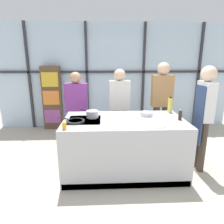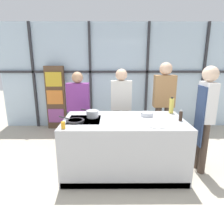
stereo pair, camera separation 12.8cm
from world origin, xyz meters
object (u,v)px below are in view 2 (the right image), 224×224
spectator_far_left (79,106)px  spectator_center_left (121,104)px  frying_pan (75,121)px  white_plate (157,126)px  mixing_bowl (147,114)px  juice_glass_near (63,125)px  oil_bottle (171,106)px  saucepan (92,114)px  chef (205,112)px  pepper_grinder (181,116)px  spectator_center_right (164,100)px

spectator_far_left → spectator_center_left: spectator_center_left is taller
frying_pan → white_plate: frying_pan is taller
mixing_bowl → juice_glass_near: size_ratio=2.11×
spectator_far_left → oil_bottle: size_ratio=5.55×
saucepan → juice_glass_near: bearing=-122.7°
chef → pepper_grinder: 0.42m
spectator_far_left → white_plate: spectator_far_left is taller
oil_bottle → pepper_grinder: (0.01, -0.48, -0.06)m
pepper_grinder → saucepan: bearing=172.1°
chef → frying_pan: (-2.09, -0.11, -0.11)m
pepper_grinder → mixing_bowl: bearing=151.8°
chef → spectator_center_right: (-0.42, 0.96, -0.00)m
spectator_far_left → spectator_center_right: (1.78, -0.00, 0.13)m
oil_bottle → juice_glass_near: bearing=-154.6°
white_plate → chef: bearing=22.2°
spectator_center_left → frying_pan: size_ratio=3.75×
mixing_bowl → juice_glass_near: 1.44m
spectator_center_right → oil_bottle: size_ratio=6.18×
juice_glass_near → oil_bottle: bearing=25.4°
spectator_center_left → white_plate: spectator_center_left is taller
saucepan → juice_glass_near: (-0.36, -0.56, -0.01)m
white_plate → pepper_grinder: (0.44, 0.29, 0.07)m
juice_glass_near → pepper_grinder: bearing=11.6°
spectator_far_left → mixing_bowl: 1.50m
spectator_center_left → spectator_center_right: 0.89m
juice_glass_near → chef: bearing=11.0°
white_plate → mixing_bowl: (-0.06, 0.55, 0.03)m
chef → saucepan: 1.84m
spectator_far_left → spectator_center_right: 1.78m
spectator_center_left → mixing_bowl: (0.41, -0.76, -0.01)m
spectator_center_left → spectator_center_right: spectator_center_right is taller
spectator_center_right → saucepan: bearing=30.3°
white_plate → pepper_grinder: size_ratio=1.27×
saucepan → spectator_center_left: bearing=57.6°
saucepan → pepper_grinder: 1.44m
spectator_center_left → spectator_center_right: size_ratio=0.93×
spectator_center_right → frying_pan: size_ratio=4.03×
spectator_center_right → pepper_grinder: bearing=90.5°
spectator_center_left → juice_glass_near: spectator_center_left is taller
frying_pan → oil_bottle: (1.67, 0.53, 0.12)m
chef → mixing_bowl: chef is taller
chef → white_plate: chef is taller
pepper_grinder → spectator_center_left: bearing=131.2°
chef → oil_bottle: bearing=45.6°
spectator_far_left → spectator_center_right: bearing=-180.0°
white_plate → pepper_grinder: bearing=33.4°
spectator_center_right → frying_pan: bearing=32.7°
oil_bottle → mixing_bowl: bearing=-155.9°
pepper_grinder → juice_glass_near: 1.82m
mixing_bowl → spectator_far_left: bearing=149.5°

